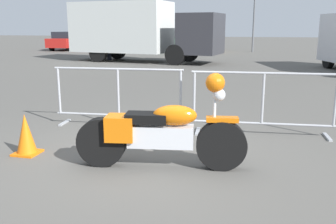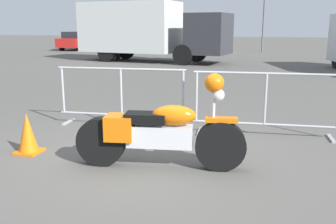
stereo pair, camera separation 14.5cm
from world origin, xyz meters
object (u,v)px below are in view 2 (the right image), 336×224
at_px(crowd_barrier_near, 121,96).
at_px(parked_car_tan, 217,41).
at_px(box_truck, 145,29).
at_px(parked_car_white, 146,40).
at_px(parked_car_silver, 112,41).
at_px(pedestrian, 117,43).
at_px(motorcycle, 160,132).
at_px(parked_car_green, 180,40).
at_px(traffic_cone, 28,133).
at_px(crowd_barrier_far, 265,103).
at_px(parked_car_red, 78,41).

distance_m(crowd_barrier_near, parked_car_tan, 20.47).
relative_size(box_truck, parked_car_white, 1.75).
relative_size(parked_car_silver, pedestrian, 2.38).
relative_size(motorcycle, parked_car_green, 0.49).
bearing_deg(traffic_cone, crowd_barrier_far, 28.48).
height_order(parked_car_silver, parked_car_white, parked_car_white).
bearing_deg(crowd_barrier_far, pedestrian, 121.94).
relative_size(motorcycle, crowd_barrier_near, 0.92).
bearing_deg(parked_car_silver, traffic_cone, -160.82).
height_order(parked_car_red, pedestrian, pedestrian).
distance_m(parked_car_green, traffic_cone, 22.52).
distance_m(crowd_barrier_near, box_truck, 12.84).
xyz_separation_m(crowd_barrier_far, parked_car_green, (-6.32, 20.52, 0.21)).
bearing_deg(parked_car_tan, parked_car_green, 86.69).
bearing_deg(crowd_barrier_near, crowd_barrier_far, 0.00).
bearing_deg(parked_car_tan, motorcycle, -175.42).
relative_size(crowd_barrier_near, crowd_barrier_far, 1.00).
distance_m(crowd_barrier_far, pedestrian, 15.12).
xyz_separation_m(parked_car_tan, pedestrian, (-4.36, -7.61, 0.18)).
bearing_deg(box_truck, pedestrian, 171.47).
bearing_deg(crowd_barrier_near, parked_car_white, 107.38).
height_order(crowd_barrier_far, pedestrian, pedestrian).
bearing_deg(motorcycle, box_truck, 100.78).
height_order(parked_car_white, pedestrian, pedestrian).
xyz_separation_m(crowd_barrier_far, box_truck, (-6.20, 12.26, 1.08)).
bearing_deg(motorcycle, parked_car_white, 100.52).
bearing_deg(parked_car_tan, crowd_barrier_near, -178.43).
relative_size(crowd_barrier_far, parked_car_white, 0.52).
bearing_deg(pedestrian, parked_car_green, 55.67).
xyz_separation_m(box_truck, parked_car_silver, (-5.48, 8.21, -0.95)).
bearing_deg(crowd_barrier_near, parked_car_tan, 93.06).
height_order(crowd_barrier_far, box_truck, box_truck).
height_order(crowd_barrier_near, parked_car_tan, parked_car_tan).
height_order(motorcycle, parked_car_white, parked_car_white).
height_order(box_truck, parked_car_green, box_truck).
bearing_deg(parked_car_green, parked_car_tan, -93.31).
bearing_deg(parked_car_red, box_truck, -135.61).
relative_size(motorcycle, parked_car_white, 0.48).
height_order(crowd_barrier_far, traffic_cone, crowd_barrier_far).
bearing_deg(crowd_barrier_near, motorcycle, -55.11).
relative_size(parked_car_silver, traffic_cone, 6.80).
xyz_separation_m(parked_car_green, traffic_cone, (3.04, -22.30, -0.48)).
bearing_deg(motorcycle, pedestrian, 106.16).
relative_size(parked_car_white, traffic_cone, 7.72).
xyz_separation_m(crowd_barrier_far, traffic_cone, (-3.28, -1.78, -0.27)).
distance_m(parked_car_white, parked_car_green, 2.68).
bearing_deg(pedestrian, box_truck, -39.61).
bearing_deg(parked_car_red, parked_car_silver, -85.14).
xyz_separation_m(motorcycle, parked_car_white, (-7.72, 22.43, 0.30)).
bearing_deg(parked_car_silver, motorcycle, -156.48).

